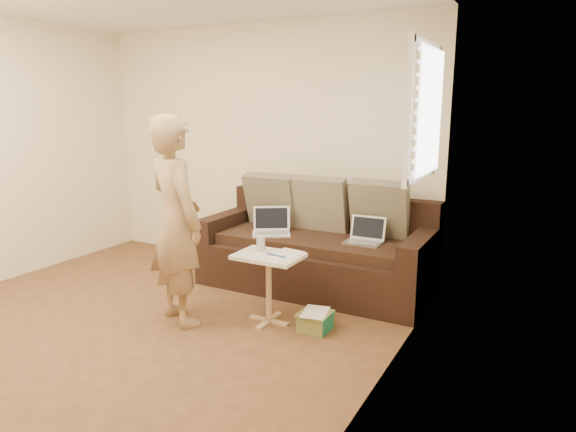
# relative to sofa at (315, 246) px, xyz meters

# --- Properties ---
(floor) EXTENTS (4.50, 4.50, 0.00)m
(floor) POSITION_rel_sofa_xyz_m (-0.90, -1.77, -0.42)
(floor) COLOR #50351D
(floor) RESTS_ON ground
(wall_back) EXTENTS (4.00, 0.00, 4.00)m
(wall_back) POSITION_rel_sofa_xyz_m (-0.90, 0.48, 0.87)
(wall_back) COLOR beige
(wall_back) RESTS_ON ground
(wall_right) EXTENTS (0.00, 4.50, 4.50)m
(wall_right) POSITION_rel_sofa_xyz_m (1.10, -1.77, 0.87)
(wall_right) COLOR beige
(wall_right) RESTS_ON ground
(window_blinds) EXTENTS (0.12, 0.88, 1.08)m
(window_blinds) POSITION_rel_sofa_xyz_m (1.05, -0.27, 1.28)
(window_blinds) COLOR white
(window_blinds) RESTS_ON wall_right
(sofa) EXTENTS (2.20, 0.95, 0.85)m
(sofa) POSITION_rel_sofa_xyz_m (0.00, 0.00, 0.00)
(sofa) COLOR black
(sofa) RESTS_ON ground
(pillow_left) EXTENTS (0.55, 0.29, 0.57)m
(pillow_left) POSITION_rel_sofa_xyz_m (-0.60, 0.20, 0.37)
(pillow_left) COLOR #625948
(pillow_left) RESTS_ON sofa
(pillow_mid) EXTENTS (0.55, 0.27, 0.57)m
(pillow_mid) POSITION_rel_sofa_xyz_m (-0.05, 0.22, 0.37)
(pillow_mid) COLOR #69624B
(pillow_mid) RESTS_ON sofa
(pillow_right) EXTENTS (0.55, 0.28, 0.57)m
(pillow_right) POSITION_rel_sofa_xyz_m (0.55, 0.24, 0.37)
(pillow_right) COLOR #625948
(pillow_right) RESTS_ON sofa
(laptop_silver) EXTENTS (0.33, 0.24, 0.22)m
(laptop_silver) POSITION_rel_sofa_xyz_m (0.50, -0.04, 0.10)
(laptop_silver) COLOR #B7BABC
(laptop_silver) RESTS_ON sofa
(laptop_white) EXTENTS (0.45, 0.41, 0.26)m
(laptop_white) POSITION_rel_sofa_xyz_m (-0.41, -0.15, 0.10)
(laptop_white) COLOR white
(laptop_white) RESTS_ON sofa
(person) EXTENTS (0.74, 0.64, 1.69)m
(person) POSITION_rel_sofa_xyz_m (-0.66, -1.23, 0.42)
(person) COLOR #A08757
(person) RESTS_ON ground
(side_table) EXTENTS (0.53, 0.37, 0.58)m
(side_table) POSITION_rel_sofa_xyz_m (0.01, -0.92, -0.13)
(side_table) COLOR silver
(side_table) RESTS_ON ground
(drinking_glass) EXTENTS (0.07, 0.07, 0.12)m
(drinking_glass) POSITION_rel_sofa_xyz_m (-0.10, -0.85, 0.22)
(drinking_glass) COLOR silver
(drinking_glass) RESTS_ON side_table
(scissors) EXTENTS (0.20, 0.15, 0.02)m
(scissors) POSITION_rel_sofa_xyz_m (0.09, -0.94, 0.16)
(scissors) COLOR silver
(scissors) RESTS_ON side_table
(paper_on_table) EXTENTS (0.25, 0.33, 0.00)m
(paper_on_table) POSITION_rel_sofa_xyz_m (0.12, -0.86, 0.16)
(paper_on_table) COLOR white
(paper_on_table) RESTS_ON side_table
(striped_box) EXTENTS (0.25, 0.25, 0.15)m
(striped_box) POSITION_rel_sofa_xyz_m (0.42, -0.88, -0.35)
(striped_box) COLOR #C3761D
(striped_box) RESTS_ON ground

